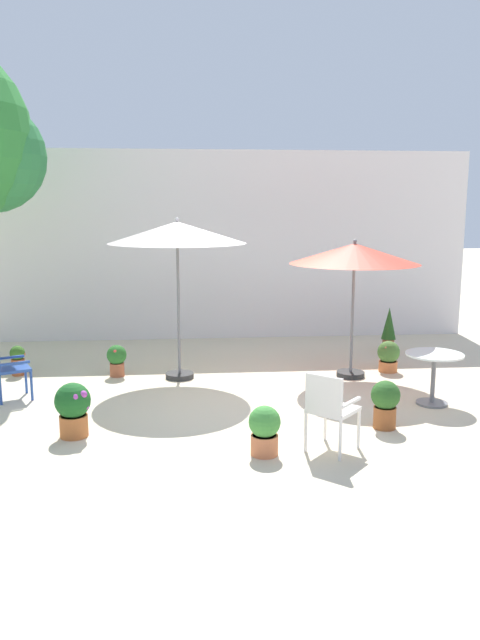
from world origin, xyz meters
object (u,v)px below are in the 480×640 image
(cafe_table_0, at_px, (434,369))
(potted_plant_0, at_px, (117,359))
(potted_plant_4, at_px, (385,402))
(potted_plant_3, at_px, (265,429))
(potted_plant_7, at_px, (73,407))
(potted_plant_1, at_px, (389,328))
(patio_chair_0, at_px, (330,406))
(potted_plant_5, at_px, (18,359))
(patio_umbrella_1, at_px, (354,255))
(patio_chair_1, at_px, (6,364))
(patio_umbrella_0, at_px, (177,234))
(potted_plant_2, at_px, (388,355))

(cafe_table_0, relative_size, potted_plant_0, 1.53)
(cafe_table_0, relative_size, potted_plant_4, 1.30)
(potted_plant_3, xyz_separation_m, potted_plant_7, (-2.15, 0.73, 0.07))
(potted_plant_3, bearing_deg, cafe_table_0, 31.46)
(potted_plant_4, bearing_deg, potted_plant_1, 71.13)
(patio_chair_0, height_order, potted_plant_3, patio_chair_0)
(potted_plant_5, bearing_deg, potted_plant_3, -45.39)
(potted_plant_3, height_order, potted_plant_7, potted_plant_7)
(patio_umbrella_1, xyz_separation_m, potted_plant_7, (-3.90, -2.26, -1.56))
(cafe_table_0, xyz_separation_m, potted_plant_1, (0.43, 3.15, -0.06))
(patio_chair_1, distance_m, potted_plant_7, 1.91)
(patio_chair_0, bearing_deg, potted_plant_1, 64.65)
(patio_umbrella_0, distance_m, patio_umbrella_1, 2.72)
(cafe_table_0, height_order, potted_plant_0, cafe_table_0)
(patio_chair_1, xyz_separation_m, potted_plant_5, (-0.19, 1.31, -0.25))
(patio_umbrella_1, relative_size, patio_chair_1, 2.43)
(patio_chair_0, bearing_deg, potted_plant_3, -179.38)
(potted_plant_2, bearing_deg, potted_plant_5, 177.00)
(cafe_table_0, xyz_separation_m, potted_plant_5, (-6.00, 2.02, -0.24))
(patio_umbrella_0, height_order, cafe_table_0, patio_umbrella_0)
(cafe_table_0, height_order, patio_chair_1, patio_chair_1)
(patio_chair_0, distance_m, potted_plant_3, 0.75)
(potted_plant_5, bearing_deg, potted_plant_0, -7.52)
(patio_umbrella_0, relative_size, patio_chair_0, 2.78)
(patio_chair_0, xyz_separation_m, patio_chair_1, (-4.02, 2.23, -0.02))
(patio_umbrella_0, bearing_deg, potted_plant_1, 21.62)
(potted_plant_2, bearing_deg, patio_chair_0, -118.22)
(patio_umbrella_1, distance_m, potted_plant_4, 2.81)
(potted_plant_0, bearing_deg, potted_plant_2, -1.36)
(patio_umbrella_0, height_order, patio_umbrella_1, patio_umbrella_0)
(patio_umbrella_1, xyz_separation_m, patio_chair_1, (-5.06, -0.75, -1.41))
(patio_umbrella_1, height_order, patio_chair_1, patio_umbrella_1)
(patio_chair_1, bearing_deg, potted_plant_3, -34.07)
(potted_plant_5, bearing_deg, potted_plant_7, -64.36)
(patio_umbrella_1, relative_size, potted_plant_5, 4.52)
(potted_plant_0, relative_size, potted_plant_4, 0.85)
(patio_chair_0, distance_m, potted_plant_4, 1.10)
(potted_plant_1, bearing_deg, potted_plant_0, -164.62)
(patio_umbrella_1, relative_size, potted_plant_2, 4.26)
(patio_chair_0, distance_m, potted_plant_5, 5.51)
(patio_chair_0, height_order, patio_chair_1, patio_chair_0)
(potted_plant_4, bearing_deg, potted_plant_7, 179.29)
(patio_umbrella_1, distance_m, potted_plant_7, 4.78)
(patio_umbrella_1, xyz_separation_m, patio_chair_0, (-1.05, -2.98, -1.39))
(potted_plant_1, height_order, potted_plant_4, potted_plant_1)
(patio_chair_1, xyz_separation_m, potted_plant_3, (3.31, -2.24, -0.22))
(potted_plant_0, distance_m, potted_plant_1, 5.03)
(patio_umbrella_0, height_order, potted_plant_1, patio_umbrella_0)
(potted_plant_1, distance_m, potted_plant_5, 6.52)
(cafe_table_0, relative_size, potted_plant_2, 1.51)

